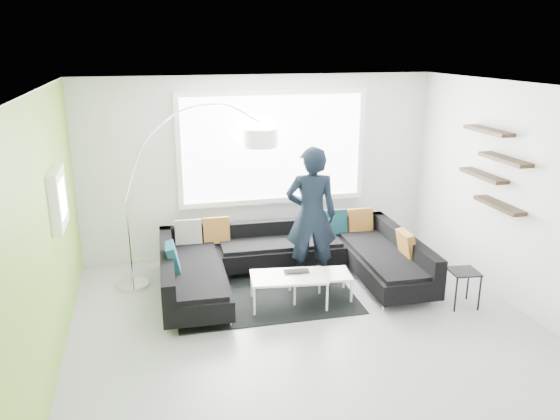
# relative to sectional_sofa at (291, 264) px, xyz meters

# --- Properties ---
(ground) EXTENTS (5.50, 5.50, 0.00)m
(ground) POSITION_rel_sectional_sofa_xyz_m (-0.12, -1.11, -0.33)
(ground) COLOR gray
(ground) RESTS_ON ground
(room_shell) EXTENTS (5.54, 5.04, 2.82)m
(room_shell) POSITION_rel_sectional_sofa_xyz_m (-0.08, -0.90, 1.48)
(room_shell) COLOR silver
(room_shell) RESTS_ON ground
(sectional_sofa) EXTENTS (3.57, 2.28, 0.76)m
(sectional_sofa) POSITION_rel_sectional_sofa_xyz_m (0.00, 0.00, 0.00)
(sectional_sofa) COLOR black
(sectional_sofa) RESTS_ON ground
(rug) EXTENTS (2.39, 1.76, 0.01)m
(rug) POSITION_rel_sectional_sofa_xyz_m (-0.42, -0.17, -0.33)
(rug) COLOR black
(rug) RESTS_ON ground
(coffee_table) EXTENTS (1.32, 0.87, 0.40)m
(coffee_table) POSITION_rel_sectional_sofa_xyz_m (0.05, -0.49, -0.13)
(coffee_table) COLOR silver
(coffee_table) RESTS_ON ground
(arc_lamp) EXTENTS (2.44, 1.33, 2.46)m
(arc_lamp) POSITION_rel_sectional_sofa_xyz_m (-2.14, 0.51, 0.90)
(arc_lamp) COLOR silver
(arc_lamp) RESTS_ON ground
(side_table) EXTENTS (0.39, 0.39, 0.48)m
(side_table) POSITION_rel_sectional_sofa_xyz_m (1.97, -1.11, -0.09)
(side_table) COLOR black
(side_table) RESTS_ON ground
(person) EXTENTS (0.88, 0.73, 1.94)m
(person) POSITION_rel_sectional_sofa_xyz_m (0.32, 0.11, 0.64)
(person) COLOR black
(person) RESTS_ON ground
(laptop) EXTENTS (0.37, 0.27, 0.03)m
(laptop) POSITION_rel_sectional_sofa_xyz_m (-0.06, -0.51, 0.08)
(laptop) COLOR black
(laptop) RESTS_ON coffee_table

